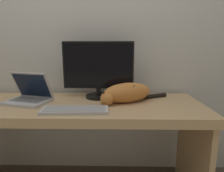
{
  "coord_description": "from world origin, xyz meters",
  "views": [
    {
      "loc": [
        0.27,
        -0.97,
        1.12
      ],
      "look_at": [
        0.24,
        0.27,
        0.86
      ],
      "focal_mm": 30.0,
      "sensor_mm": 36.0,
      "label": 1
    }
  ],
  "objects_px": {
    "monitor": "(98,70)",
    "laptop": "(29,96)",
    "external_keyboard": "(75,110)",
    "cat": "(127,93)"
  },
  "relations": [
    {
      "from": "monitor",
      "to": "cat",
      "type": "height_order",
      "value": "monitor"
    },
    {
      "from": "monitor",
      "to": "cat",
      "type": "xyz_separation_m",
      "value": [
        0.21,
        -0.13,
        -0.15
      ]
    },
    {
      "from": "external_keyboard",
      "to": "cat",
      "type": "height_order",
      "value": "cat"
    },
    {
      "from": "laptop",
      "to": "external_keyboard",
      "type": "relative_size",
      "value": 0.82
    },
    {
      "from": "monitor",
      "to": "laptop",
      "type": "bearing_deg",
      "value": -163.13
    },
    {
      "from": "monitor",
      "to": "laptop",
      "type": "distance_m",
      "value": 0.54
    },
    {
      "from": "external_keyboard",
      "to": "monitor",
      "type": "bearing_deg",
      "value": 68.85
    },
    {
      "from": "monitor",
      "to": "external_keyboard",
      "type": "bearing_deg",
      "value": -108.56
    },
    {
      "from": "external_keyboard",
      "to": "cat",
      "type": "distance_m",
      "value": 0.39
    },
    {
      "from": "monitor",
      "to": "external_keyboard",
      "type": "relative_size",
      "value": 1.32
    }
  ]
}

